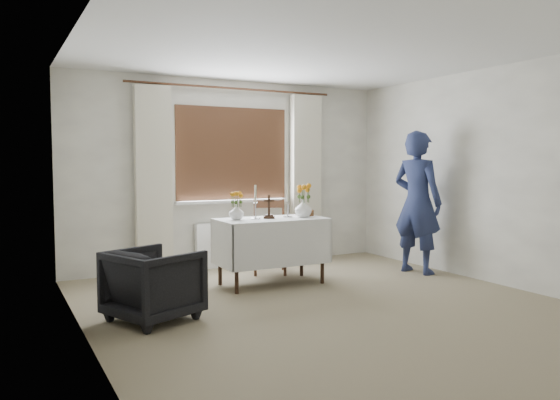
{
  "coord_description": "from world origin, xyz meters",
  "views": [
    {
      "loc": [
        -2.87,
        -4.34,
        1.41
      ],
      "look_at": [
        -0.05,
        1.0,
        0.99
      ],
      "focal_mm": 35.0,
      "sensor_mm": 36.0,
      "label": 1
    }
  ],
  "objects_px": {
    "wooden_chair": "(270,237)",
    "armchair": "(154,284)",
    "altar_table": "(271,251)",
    "wooden_cross": "(269,207)",
    "flower_vase_right": "(303,208)",
    "flower_vase_left": "(237,212)",
    "person": "(417,202)"
  },
  "relations": [
    {
      "from": "person",
      "to": "armchair",
      "type": "bearing_deg",
      "value": 81.63
    },
    {
      "from": "altar_table",
      "to": "wooden_cross",
      "type": "xyz_separation_m",
      "value": [
        -0.03,
        0.01,
        0.52
      ]
    },
    {
      "from": "wooden_cross",
      "to": "flower_vase_right",
      "type": "xyz_separation_m",
      "value": [
        0.42,
        -0.05,
        -0.03
      ]
    },
    {
      "from": "altar_table",
      "to": "wooden_cross",
      "type": "bearing_deg",
      "value": 160.1
    },
    {
      "from": "armchair",
      "to": "person",
      "type": "relative_size",
      "value": 0.39
    },
    {
      "from": "wooden_cross",
      "to": "person",
      "type": "bearing_deg",
      "value": 16.27
    },
    {
      "from": "altar_table",
      "to": "wooden_chair",
      "type": "xyz_separation_m",
      "value": [
        0.26,
        0.57,
        0.08
      ]
    },
    {
      "from": "wooden_chair",
      "to": "wooden_cross",
      "type": "bearing_deg",
      "value": -92.89
    },
    {
      "from": "armchair",
      "to": "flower_vase_right",
      "type": "bearing_deg",
      "value": -92.02
    },
    {
      "from": "person",
      "to": "altar_table",
      "type": "bearing_deg",
      "value": 65.12
    },
    {
      "from": "flower_vase_right",
      "to": "person",
      "type": "bearing_deg",
      "value": -8.56
    },
    {
      "from": "wooden_chair",
      "to": "wooden_cross",
      "type": "xyz_separation_m",
      "value": [
        -0.29,
        -0.56,
        0.43
      ]
    },
    {
      "from": "person",
      "to": "wooden_cross",
      "type": "xyz_separation_m",
      "value": [
        -1.96,
        0.28,
        -0.0
      ]
    },
    {
      "from": "person",
      "to": "wooden_cross",
      "type": "distance_m",
      "value": 1.98
    },
    {
      "from": "wooden_chair",
      "to": "armchair",
      "type": "bearing_deg",
      "value": -118.96
    },
    {
      "from": "armchair",
      "to": "wooden_cross",
      "type": "height_order",
      "value": "wooden_cross"
    },
    {
      "from": "wooden_cross",
      "to": "altar_table",
      "type": "bearing_deg",
      "value": 4.64
    },
    {
      "from": "armchair",
      "to": "altar_table",
      "type": "bearing_deg",
      "value": -86.12
    },
    {
      "from": "altar_table",
      "to": "wooden_chair",
      "type": "bearing_deg",
      "value": 65.17
    },
    {
      "from": "wooden_cross",
      "to": "flower_vase_right",
      "type": "bearing_deg",
      "value": 17.31
    },
    {
      "from": "flower_vase_left",
      "to": "armchair",
      "type": "bearing_deg",
      "value": -143.92
    },
    {
      "from": "wooden_cross",
      "to": "flower_vase_right",
      "type": "distance_m",
      "value": 0.43
    },
    {
      "from": "wooden_chair",
      "to": "wooden_cross",
      "type": "relative_size",
      "value": 3.43
    },
    {
      "from": "wooden_chair",
      "to": "person",
      "type": "distance_m",
      "value": 1.92
    },
    {
      "from": "armchair",
      "to": "flower_vase_left",
      "type": "distance_m",
      "value": 1.54
    },
    {
      "from": "altar_table",
      "to": "person",
      "type": "xyz_separation_m",
      "value": [
        1.93,
        -0.27,
        0.52
      ]
    },
    {
      "from": "flower_vase_left",
      "to": "flower_vase_right",
      "type": "relative_size",
      "value": 0.83
    },
    {
      "from": "altar_table",
      "to": "person",
      "type": "bearing_deg",
      "value": -8.1
    },
    {
      "from": "altar_table",
      "to": "flower_vase_left",
      "type": "xyz_separation_m",
      "value": [
        -0.41,
        0.06,
        0.47
      ]
    },
    {
      "from": "altar_table",
      "to": "flower_vase_right",
      "type": "xyz_separation_m",
      "value": [
        0.4,
        -0.04,
        0.48
      ]
    },
    {
      "from": "wooden_chair",
      "to": "flower_vase_left",
      "type": "height_order",
      "value": "flower_vase_left"
    },
    {
      "from": "altar_table",
      "to": "person",
      "type": "height_order",
      "value": "person"
    }
  ]
}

